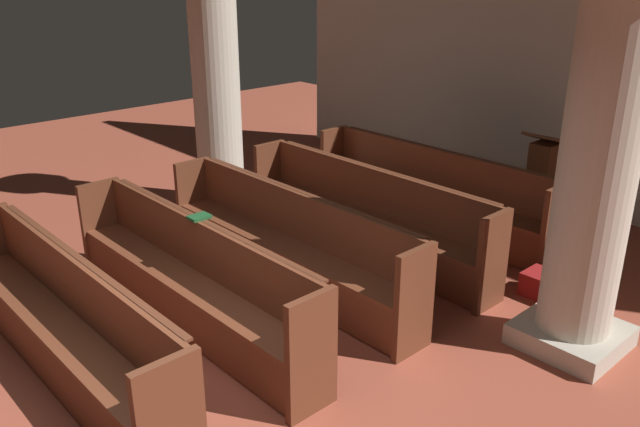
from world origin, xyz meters
TOP-DOWN VIEW (x-y plane):
  - ground_plane at (0.00, 0.00)m, footprint 19.20×19.20m
  - back_wall at (0.00, 6.08)m, footprint 10.00×0.16m
  - pew_row_0 at (-0.97, 4.12)m, footprint 3.26×0.47m
  - pew_row_1 at (-0.97, 3.02)m, footprint 3.26×0.46m
  - pew_row_2 at (-0.97, 1.93)m, footprint 3.26×0.46m
  - pew_row_3 at (-0.97, 0.83)m, footprint 3.26×0.47m
  - pew_row_4 at (-0.97, -0.26)m, footprint 3.26×0.46m
  - pillar_aisle_side at (1.44, 2.97)m, footprint 0.85×0.85m
  - pillar_far_side at (-3.33, 2.79)m, footprint 0.85×0.85m
  - lectern at (-0.25, 5.39)m, footprint 0.48×0.45m
  - hymn_book at (-1.04, 1.02)m, footprint 0.13×0.18m
  - kneeler_box_red at (0.88, 3.57)m, footprint 0.40×0.31m

SIDE VIEW (x-z plane):
  - ground_plane at x=0.00m, z-range 0.00..0.00m
  - kneeler_box_red at x=0.88m, z-range 0.00..0.23m
  - lectern at x=-0.25m, z-range -0.09..0.99m
  - pew_row_0 at x=-0.97m, z-range 0.03..0.96m
  - pew_row_1 at x=-0.97m, z-range 0.03..0.96m
  - pew_row_2 at x=-0.97m, z-range 0.03..0.96m
  - pew_row_3 at x=-0.97m, z-range 0.03..0.96m
  - pew_row_4 at x=-0.97m, z-range 0.03..0.96m
  - hymn_book at x=-1.04m, z-range 0.93..0.96m
  - pillar_aisle_side at x=1.44m, z-range 0.07..3.27m
  - pillar_far_side at x=-3.33m, z-range 0.07..3.27m
  - back_wall at x=0.00m, z-range 0.00..4.50m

